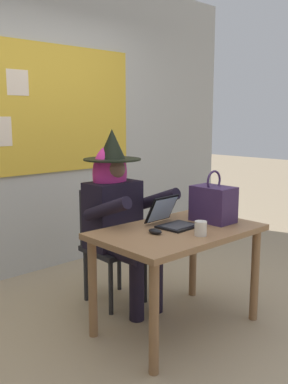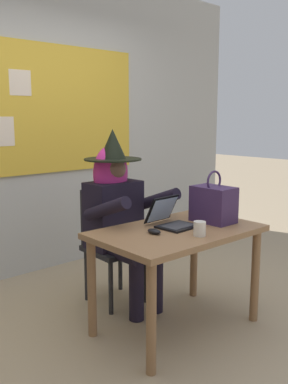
# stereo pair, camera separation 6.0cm
# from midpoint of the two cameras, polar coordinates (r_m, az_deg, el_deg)

# --- Properties ---
(ground_plane) EXTENTS (24.00, 24.00, 0.00)m
(ground_plane) POSITION_cam_midpoint_polar(r_m,az_deg,el_deg) (3.12, 0.77, -18.33)
(ground_plane) COLOR tan
(wall_back_bulletin) EXTENTS (5.55, 1.92, 2.88)m
(wall_back_bulletin) POSITION_cam_midpoint_polar(r_m,az_deg,el_deg) (4.13, -16.14, 9.24)
(wall_back_bulletin) COLOR #B2B2AD
(wall_back_bulletin) RESTS_ON ground
(desk_main) EXTENTS (1.15, 0.74, 0.72)m
(desk_main) POSITION_cam_midpoint_polar(r_m,az_deg,el_deg) (2.98, 3.91, -6.83)
(desk_main) COLOR #8E6642
(desk_main) RESTS_ON ground
(chair_at_desk) EXTENTS (0.44, 0.44, 0.91)m
(chair_at_desk) POSITION_cam_midpoint_polar(r_m,az_deg,el_deg) (3.50, -5.19, -6.11)
(chair_at_desk) COLOR black
(chair_at_desk) RESTS_ON ground
(person_costumed) EXTENTS (0.59, 0.69, 1.39)m
(person_costumed) POSITION_cam_midpoint_polar(r_m,az_deg,el_deg) (3.33, -3.99, -1.99)
(person_costumed) COLOR black
(person_costumed) RESTS_ON ground
(laptop) EXTENTS (0.27, 0.32, 0.20)m
(laptop) POSITION_cam_midpoint_polar(r_m,az_deg,el_deg) (3.02, 3.15, -3.65)
(laptop) COLOR black
(laptop) RESTS_ON desk_main
(computer_mouse) EXTENTS (0.07, 0.11, 0.03)m
(computer_mouse) POSITION_cam_midpoint_polar(r_m,az_deg,el_deg) (2.82, 0.88, -5.24)
(computer_mouse) COLOR black
(computer_mouse) RESTS_ON desk_main
(handbag) EXTENTS (0.20, 0.30, 0.38)m
(handbag) POSITION_cam_midpoint_polar(r_m,az_deg,el_deg) (3.15, 8.64, -1.52)
(handbag) COLOR #38234C
(handbag) RESTS_ON desk_main
(coffee_mug) EXTENTS (0.08, 0.08, 0.09)m
(coffee_mug) POSITION_cam_midpoint_polar(r_m,az_deg,el_deg) (2.79, 6.92, -4.82)
(coffee_mug) COLOR silver
(coffee_mug) RESTS_ON desk_main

